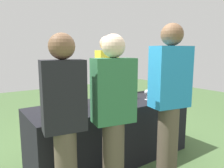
{
  "coord_description": "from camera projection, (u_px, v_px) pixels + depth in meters",
  "views": [
    {
      "loc": [
        -1.54,
        -2.22,
        1.46
      ],
      "look_at": [
        0.0,
        0.0,
        1.04
      ],
      "focal_mm": 33.72,
      "sensor_mm": 36.0,
      "label": 1
    }
  ],
  "objects": [
    {
      "name": "wine_bottle_2",
      "position": [
        115.0,
        91.0,
        2.94
      ],
      "size": [
        0.07,
        0.07,
        0.32
      ],
      "color": "black",
      "rests_on": "tasting_table"
    },
    {
      "name": "tasting_table",
      "position": [
        112.0,
        131.0,
        2.83
      ],
      "size": [
        2.16,
        0.77,
        0.79
      ],
      "primitive_type": "cube",
      "color": "black",
      "rests_on": "ground_plane"
    },
    {
      "name": "wine_glass_1",
      "position": [
        95.0,
        103.0,
        2.38
      ],
      "size": [
        0.06,
        0.06,
        0.13
      ],
      "color": "silver",
      "rests_on": "tasting_table"
    },
    {
      "name": "guest_1",
      "position": [
        113.0,
        114.0,
        1.98
      ],
      "size": [
        0.42,
        0.28,
        1.61
      ],
      "rotation": [
        0.0,
        0.0,
        -0.19
      ],
      "color": "brown",
      "rests_on": "ground_plane"
    },
    {
      "name": "wine_glass_2",
      "position": [
        112.0,
        97.0,
        2.67
      ],
      "size": [
        0.07,
        0.07,
        0.14
      ],
      "color": "silver",
      "rests_on": "tasting_table"
    },
    {
      "name": "wine_bottle_0",
      "position": [
        57.0,
        100.0,
        2.48
      ],
      "size": [
        0.07,
        0.07,
        0.31
      ],
      "color": "black",
      "rests_on": "tasting_table"
    },
    {
      "name": "ground_plane",
      "position": [
        112.0,
        158.0,
        2.9
      ],
      "size": [
        12.0,
        12.0,
        0.0
      ],
      "primitive_type": "plane",
      "color": "#476638"
    },
    {
      "name": "server_pouring",
      "position": [
        107.0,
        82.0,
        3.47
      ],
      "size": [
        0.34,
        0.23,
        1.7
      ],
      "rotation": [
        0.0,
        0.0,
        3.14
      ],
      "color": "black",
      "rests_on": "ground_plane"
    },
    {
      "name": "guest_2",
      "position": [
        169.0,
        99.0,
        2.27
      ],
      "size": [
        0.45,
        0.3,
        1.75
      ],
      "rotation": [
        0.0,
        0.0,
        -0.19
      ],
      "color": "brown",
      "rests_on": "ground_plane"
    },
    {
      "name": "wine_bottle_1",
      "position": [
        69.0,
        97.0,
        2.54
      ],
      "size": [
        0.08,
        0.08,
        0.33
      ],
      "color": "black",
      "rests_on": "tasting_table"
    },
    {
      "name": "wine_glass_3",
      "position": [
        128.0,
        94.0,
        2.82
      ],
      "size": [
        0.07,
        0.07,
        0.15
      ],
      "color": "silver",
      "rests_on": "tasting_table"
    },
    {
      "name": "wine_glass_0",
      "position": [
        75.0,
        101.0,
        2.39
      ],
      "size": [
        0.07,
        0.07,
        0.15
      ],
      "color": "silver",
      "rests_on": "tasting_table"
    },
    {
      "name": "guest_0",
      "position": [
        64.0,
        120.0,
        1.77
      ],
      "size": [
        0.38,
        0.25,
        1.61
      ],
      "rotation": [
        0.0,
        0.0,
        -0.16
      ],
      "color": "brown",
      "rests_on": "ground_plane"
    },
    {
      "name": "wine_glass_4",
      "position": [
        147.0,
        93.0,
        2.93
      ],
      "size": [
        0.07,
        0.07,
        0.14
      ],
      "color": "silver",
      "rests_on": "tasting_table"
    },
    {
      "name": "wine_bottle_3",
      "position": [
        126.0,
        91.0,
        2.99
      ],
      "size": [
        0.08,
        0.08,
        0.3
      ],
      "color": "black",
      "rests_on": "tasting_table"
    }
  ]
}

